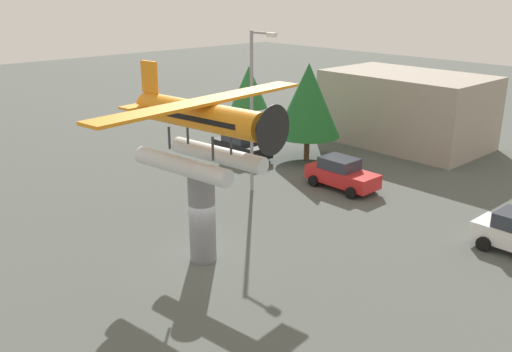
{
  "coord_description": "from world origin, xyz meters",
  "views": [
    {
      "loc": [
        16.89,
        -12.6,
        10.82
      ],
      "look_at": [
        0.0,
        3.0,
        3.01
      ],
      "focal_mm": 38.99,
      "sensor_mm": 36.0,
      "label": 1
    }
  ],
  "objects_px": {
    "streetlight_primary": "(254,102)",
    "car_mid_red": "(341,173)",
    "storefront_building": "(406,109)",
    "car_near_black": "(241,145)",
    "tree_west": "(249,87)",
    "display_pedestal": "(202,215)",
    "tree_east": "(308,100)",
    "floatplane_monument": "(202,128)"
  },
  "relations": [
    {
      "from": "display_pedestal",
      "to": "tree_east",
      "type": "bearing_deg",
      "value": 116.11
    },
    {
      "from": "floatplane_monument",
      "to": "car_near_black",
      "type": "bearing_deg",
      "value": 125.41
    },
    {
      "from": "streetlight_primary",
      "to": "car_near_black",
      "type": "bearing_deg",
      "value": 144.99
    },
    {
      "from": "floatplane_monument",
      "to": "streetlight_primary",
      "type": "relative_size",
      "value": 1.19
    },
    {
      "from": "display_pedestal",
      "to": "storefront_building",
      "type": "bearing_deg",
      "value": 102.08
    },
    {
      "from": "streetlight_primary",
      "to": "tree_west",
      "type": "relative_size",
      "value": 1.64
    },
    {
      "from": "tree_east",
      "to": "car_near_black",
      "type": "bearing_deg",
      "value": -136.21
    },
    {
      "from": "car_near_black",
      "to": "tree_east",
      "type": "relative_size",
      "value": 0.66
    },
    {
      "from": "streetlight_primary",
      "to": "storefront_building",
      "type": "relative_size",
      "value": 0.78
    },
    {
      "from": "car_near_black",
      "to": "tree_west",
      "type": "distance_m",
      "value": 6.57
    },
    {
      "from": "car_near_black",
      "to": "tree_west",
      "type": "bearing_deg",
      "value": 133.03
    },
    {
      "from": "car_mid_red",
      "to": "car_near_black",
      "type": "bearing_deg",
      "value": -178.06
    },
    {
      "from": "floatplane_monument",
      "to": "tree_west",
      "type": "distance_m",
      "value": 20.73
    },
    {
      "from": "car_mid_red",
      "to": "display_pedestal",
      "type": "bearing_deg",
      "value": -81.53
    },
    {
      "from": "streetlight_primary",
      "to": "car_mid_red",
      "type": "bearing_deg",
      "value": 52.79
    },
    {
      "from": "streetlight_primary",
      "to": "tree_west",
      "type": "height_order",
      "value": "streetlight_primary"
    },
    {
      "from": "car_near_black",
      "to": "car_mid_red",
      "type": "xyz_separation_m",
      "value": [
        8.24,
        0.28,
        0.0
      ]
    },
    {
      "from": "streetlight_primary",
      "to": "storefront_building",
      "type": "distance_m",
      "value": 15.06
    },
    {
      "from": "display_pedestal",
      "to": "tree_east",
      "type": "distance_m",
      "value": 15.51
    },
    {
      "from": "car_mid_red",
      "to": "tree_west",
      "type": "distance_m",
      "value": 13.24
    },
    {
      "from": "car_mid_red",
      "to": "floatplane_monument",
      "type": "bearing_deg",
      "value": -80.87
    },
    {
      "from": "car_mid_red",
      "to": "tree_east",
      "type": "height_order",
      "value": "tree_east"
    },
    {
      "from": "display_pedestal",
      "to": "car_mid_red",
      "type": "relative_size",
      "value": 0.95
    },
    {
      "from": "floatplane_monument",
      "to": "car_near_black",
      "type": "height_order",
      "value": "floatplane_monument"
    },
    {
      "from": "display_pedestal",
      "to": "tree_west",
      "type": "bearing_deg",
      "value": 132.62
    },
    {
      "from": "floatplane_monument",
      "to": "tree_west",
      "type": "height_order",
      "value": "floatplane_monument"
    },
    {
      "from": "display_pedestal",
      "to": "car_mid_red",
      "type": "height_order",
      "value": "display_pedestal"
    },
    {
      "from": "car_near_black",
      "to": "tree_east",
      "type": "xyz_separation_m",
      "value": [
        3.12,
        3.0,
        3.1
      ]
    },
    {
      "from": "car_near_black",
      "to": "display_pedestal",
      "type": "bearing_deg",
      "value": -47.55
    },
    {
      "from": "car_mid_red",
      "to": "storefront_building",
      "type": "relative_size",
      "value": 0.38
    },
    {
      "from": "tree_east",
      "to": "car_mid_red",
      "type": "bearing_deg",
      "value": -27.96
    },
    {
      "from": "car_near_black",
      "to": "tree_east",
      "type": "height_order",
      "value": "tree_east"
    },
    {
      "from": "streetlight_primary",
      "to": "tree_east",
      "type": "bearing_deg",
      "value": 107.62
    },
    {
      "from": "display_pedestal",
      "to": "floatplane_monument",
      "type": "height_order",
      "value": "floatplane_monument"
    },
    {
      "from": "storefront_building",
      "to": "tree_west",
      "type": "distance_m",
      "value": 11.56
    },
    {
      "from": "floatplane_monument",
      "to": "car_near_black",
      "type": "distance_m",
      "value": 15.5
    },
    {
      "from": "display_pedestal",
      "to": "storefront_building",
      "type": "distance_m",
      "value": 22.5
    },
    {
      "from": "storefront_building",
      "to": "tree_west",
      "type": "xyz_separation_m",
      "value": [
        -9.22,
        -6.87,
        1.2
      ]
    },
    {
      "from": "streetlight_primary",
      "to": "storefront_building",
      "type": "xyz_separation_m",
      "value": [
        -0.06,
        14.86,
        -2.48
      ]
    },
    {
      "from": "display_pedestal",
      "to": "car_near_black",
      "type": "distance_m",
      "value": 14.7
    },
    {
      "from": "car_near_black",
      "to": "tree_west",
      "type": "height_order",
      "value": "tree_west"
    },
    {
      "from": "display_pedestal",
      "to": "tree_east",
      "type": "height_order",
      "value": "tree_east"
    }
  ]
}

